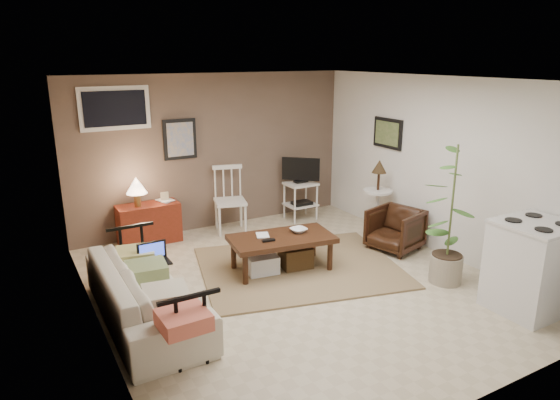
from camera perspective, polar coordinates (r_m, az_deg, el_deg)
floor at (r=6.10m, az=2.02°, el=-9.57°), size 5.00×5.00×0.00m
art_back at (r=7.61m, az=-11.37°, el=6.82°), size 0.50×0.03×0.60m
art_right at (r=7.76m, az=12.21°, el=7.47°), size 0.03×0.60×0.45m
window at (r=7.32m, az=-18.37°, el=9.91°), size 0.96×0.03×0.60m
rug at (r=6.53m, az=2.22°, el=-7.66°), size 2.89×2.53×0.02m
coffee_table at (r=6.35m, az=0.10°, el=-5.80°), size 1.38×0.85×0.49m
sofa at (r=5.35m, az=-15.20°, el=-9.16°), size 0.62×2.11×0.82m
sofa_pillows at (r=5.11m, az=-14.01°, el=-9.17°), size 0.41×2.01×0.14m
sofa_end_rails at (r=5.40m, az=-13.89°, el=-9.49°), size 0.57×2.11×0.71m
laptop at (r=5.67m, az=-14.26°, el=-6.27°), size 0.32×0.24×0.22m
red_console at (r=7.50m, az=-14.87°, el=-2.21°), size 0.88×0.39×1.01m
spindle_chair at (r=7.73m, az=-5.74°, el=-0.19°), size 0.57×0.57×1.02m
tv_stand at (r=8.26m, az=2.41°, el=1.49°), size 0.49×0.46×1.05m
side_table at (r=7.64m, az=11.14°, el=1.27°), size 0.43×0.43×1.16m
armchair at (r=7.18m, az=13.03°, el=-3.08°), size 0.74×0.77×0.66m
potted_plant at (r=6.16m, az=19.02°, el=-1.11°), size 0.43×0.43×1.72m
stove at (r=5.97m, az=26.83°, el=-6.79°), size 0.76×0.71×1.00m
bowl at (r=6.40m, az=2.15°, el=-2.80°), size 0.21×0.07×0.21m
book_table at (r=6.25m, az=-2.73°, el=-3.25°), size 0.15×0.07×0.21m
book_console at (r=7.45m, az=-13.60°, el=0.64°), size 0.18×0.08×0.25m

